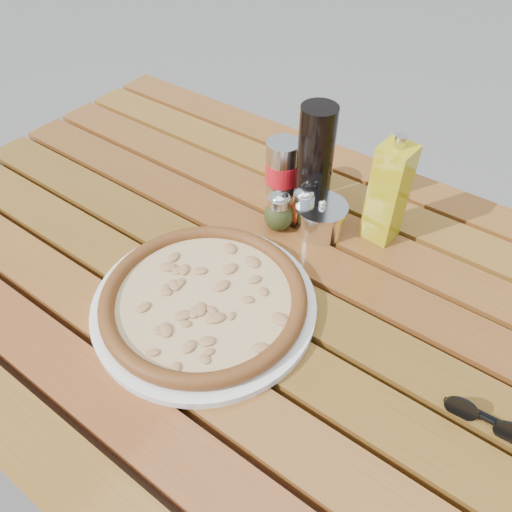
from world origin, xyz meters
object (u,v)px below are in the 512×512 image
Objects in this scene: dark_bottle at (315,162)px; parmesan_tin at (321,218)px; pepper_shaker at (303,207)px; table at (250,303)px; oregano_shaker at (279,212)px; soda_can at (282,169)px; pizza at (204,298)px; plate at (205,304)px; sunglasses at (486,420)px; olive_oil_cruet at (388,193)px.

parmesan_tin is (0.05, -0.04, -0.08)m from dark_bottle.
table is at bearing -90.13° from pepper_shaker.
oregano_shaker is 0.08m from parmesan_tin.
dark_bottle reaches higher than soda_can.
pepper_shaker is 0.68× the size of soda_can.
pepper_shaker is 0.05m from oregano_shaker.
plate is at bearing 0.00° from pizza.
soda_can is 0.13m from parmesan_tin.
soda_can is (-0.08, 0.05, 0.02)m from pepper_shaker.
oregano_shaker is 0.75× the size of sunglasses.
plate is 0.23m from oregano_shaker.
pizza is 5.05× the size of oregano_shaker.
sunglasses is at bearing -26.45° from pepper_shaker.
pizza is at bearing -98.85° from table.
soda_can is at bearing 147.67° from pepper_shaker.
soda_can is at bearing 157.01° from parmesan_tin.
pizza is 0.28m from parmesan_tin.
dark_bottle is 0.09m from soda_can.
pepper_shaker is 0.37× the size of dark_bottle.
parmesan_tin is (0.04, 0.17, 0.11)m from table.
oregano_shaker is at bearing 155.87° from sunglasses.
pepper_shaker is (0.02, 0.27, 0.03)m from plate.
sunglasses is at bearing -27.49° from soda_can.
plate is 3.28× the size of sunglasses.
pizza is at bearing -91.21° from dark_bottle.
soda_can is 1.09× the size of sunglasses.
table is 0.43m from sunglasses.
dark_bottle is at bearing 92.39° from table.
plate is 1.71× the size of olive_oil_cruet.
pepper_shaker is at bearing 89.87° from table.
parmesan_tin is at bearing 77.60° from table.
oregano_shaker reaches higher than pizza.
olive_oil_cruet is at bearing 59.52° from table.
table is 12.45× the size of parmesan_tin.
oregano_shaker is at bearing 102.71° from table.
dark_bottle is 0.14m from olive_oil_cruet.
olive_oil_cruet reaches higher than oregano_shaker.
oregano_shaker is (-0.03, -0.04, 0.00)m from pepper_shaker.
dark_bottle is at bearing 88.79° from plate.
pepper_shaker is (0.02, 0.27, 0.02)m from pizza.
pizza is 3.45× the size of soda_can.
olive_oil_cruet is 0.13m from parmesan_tin.
parmesan_tin is at bearing -22.99° from soda_can.
pizza is 0.27m from pepper_shaker.
plate is 4.39× the size of pepper_shaker.
table is 6.36× the size of dark_bottle.
pizza is 3.69× the size of parmesan_tin.
pepper_shaker reaches higher than pizza.
plate is at bearing -98.85° from table.
pepper_shaker is at bearing -78.16° from dark_bottle.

